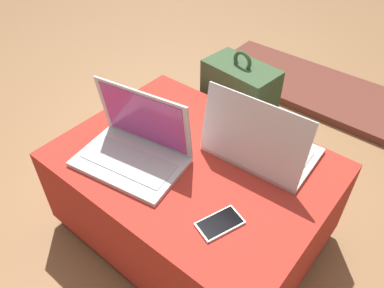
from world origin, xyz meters
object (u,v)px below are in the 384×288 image
object	(u,v)px
backpack	(239,116)
laptop_near	(135,147)
cell_phone	(220,223)
laptop_far	(259,144)

from	to	relation	value
backpack	laptop_near	bearing A→B (deg)	92.88
cell_phone	backpack	xyz separation A→B (m)	(-0.35, 0.63, -0.15)
laptop_far	backpack	bearing A→B (deg)	-51.81
laptop_near	backpack	xyz separation A→B (m)	(0.03, 0.59, -0.20)
laptop_near	cell_phone	world-z (taller)	laptop_near
laptop_near	laptop_far	distance (m)	0.42
cell_phone	laptop_far	bearing A→B (deg)	121.83
cell_phone	backpack	bearing A→B (deg)	138.35
laptop_far	cell_phone	distance (m)	0.32
laptop_far	backpack	distance (m)	0.47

